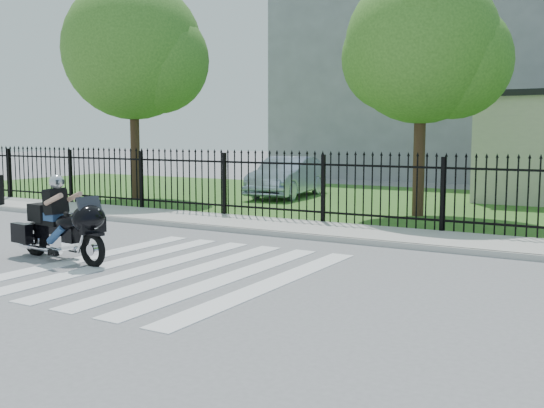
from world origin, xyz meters
The scene contains 11 objects.
ground centered at (0.00, 0.00, 0.00)m, with size 120.00×120.00×0.00m, color slate.
crosswalk centered at (0.00, 0.00, 0.01)m, with size 5.00×5.50×0.01m, color silver, non-canonical shape.
sidewalk centered at (0.00, 5.00, 0.06)m, with size 40.00×2.00×0.12m, color #ADAAA3.
curb centered at (0.00, 4.00, 0.06)m, with size 40.00×0.12×0.12m, color #ADAAA3.
grass_strip centered at (0.00, 12.00, 0.01)m, with size 40.00×12.00×0.02m, color #346121.
iron_fence centered at (0.00, 6.00, 0.90)m, with size 26.00×0.04×1.80m.
tree_left centered at (-8.50, 8.50, 5.17)m, with size 4.80×4.80×7.58m.
tree_mid centered at (1.50, 9.00, 4.67)m, with size 4.20×4.20×6.78m.
building_tall centered at (-3.00, 26.00, 6.00)m, with size 15.00×10.00×12.00m, color #919399.
motorcycle_rider centered at (-2.31, -0.34, 0.66)m, with size 2.44×0.97×1.61m.
parked_car centered at (-4.26, 11.82, 0.74)m, with size 1.53×4.40×1.45m, color #A1B0CB.
Camera 1 is at (6.90, -8.35, 2.35)m, focal length 42.00 mm.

